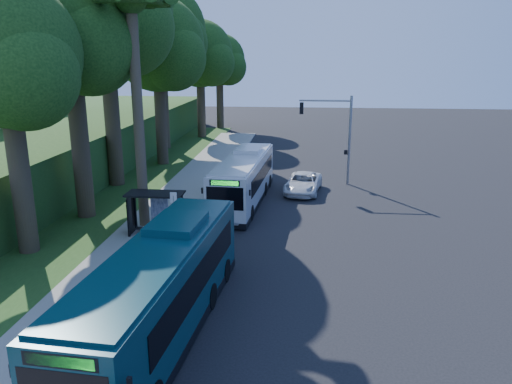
# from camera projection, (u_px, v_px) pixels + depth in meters

# --- Properties ---
(ground) EXTENTS (140.00, 140.00, 0.00)m
(ground) POSITION_uv_depth(u_px,v_px,m) (282.00, 223.00, 30.83)
(ground) COLOR black
(ground) RESTS_ON ground
(sidewalk) EXTENTS (4.50, 70.00, 0.12)m
(sidewalk) POSITION_uv_depth(u_px,v_px,m) (166.00, 218.00, 31.49)
(sidewalk) COLOR gray
(sidewalk) RESTS_ON ground
(red_curb) EXTENTS (0.25, 30.00, 0.13)m
(red_curb) POSITION_uv_depth(u_px,v_px,m) (187.00, 242.00, 27.44)
(red_curb) COLOR maroon
(red_curb) RESTS_ON ground
(grass_verge) EXTENTS (8.00, 70.00, 0.06)m
(grass_verge) POSITION_uv_depth(u_px,v_px,m) (109.00, 195.00, 36.83)
(grass_verge) COLOR #234719
(grass_verge) RESTS_ON ground
(bus_shelter) EXTENTS (3.20, 1.51, 2.55)m
(bus_shelter) POSITION_uv_depth(u_px,v_px,m) (152.00, 205.00, 28.28)
(bus_shelter) COLOR black
(bus_shelter) RESTS_ON ground
(stop_sign_pole) EXTENTS (0.35, 0.06, 3.17)m
(stop_sign_pole) POSITION_uv_depth(u_px,v_px,m) (174.00, 213.00, 25.98)
(stop_sign_pole) COLOR gray
(stop_sign_pole) RESTS_ON ground
(traffic_signal_pole) EXTENTS (4.10, 0.30, 7.00)m
(traffic_signal_pole) POSITION_uv_depth(u_px,v_px,m) (337.00, 129.00, 38.89)
(traffic_signal_pole) COLOR gray
(traffic_signal_pole) RESTS_ON ground
(palm_tree) EXTENTS (4.20, 4.20, 14.40)m
(palm_tree) POSITION_uv_depth(u_px,v_px,m) (131.00, 9.00, 26.85)
(palm_tree) COLOR #4C3F2D
(palm_tree) RESTS_ON ground
(hillside_backdrop) EXTENTS (24.00, 60.00, 8.80)m
(hillside_backdrop) POSITION_uv_depth(u_px,v_px,m) (12.00, 138.00, 47.11)
(hillside_backdrop) COLOR #234719
(hillside_backdrop) RESTS_ON ground
(tree_0) EXTENTS (8.40, 8.00, 15.70)m
(tree_0) POSITION_uv_depth(u_px,v_px,m) (71.00, 34.00, 28.98)
(tree_0) COLOR #382B1E
(tree_0) RESTS_ON ground
(tree_1) EXTENTS (10.50, 10.00, 18.26)m
(tree_1) POSITION_uv_depth(u_px,v_px,m) (106.00, 16.00, 36.33)
(tree_1) COLOR #382B1E
(tree_1) RESTS_ON ground
(tree_2) EXTENTS (8.82, 8.40, 15.12)m
(tree_2) POSITION_uv_depth(u_px,v_px,m) (158.00, 49.00, 44.47)
(tree_2) COLOR #382B1E
(tree_2) RESTS_ON ground
(tree_3) EXTENTS (10.08, 9.60, 17.28)m
(tree_3) POSITION_uv_depth(u_px,v_px,m) (161.00, 35.00, 51.93)
(tree_3) COLOR #382B1E
(tree_3) RESTS_ON ground
(tree_4) EXTENTS (8.40, 8.00, 14.14)m
(tree_4) POSITION_uv_depth(u_px,v_px,m) (201.00, 57.00, 59.98)
(tree_4) COLOR #382B1E
(tree_4) RESTS_ON ground
(tree_5) EXTENTS (7.35, 7.00, 12.86)m
(tree_5) POSITION_uv_depth(u_px,v_px,m) (220.00, 63.00, 67.77)
(tree_5) COLOR #382B1E
(tree_5) RESTS_ON ground
(tree_6) EXTENTS (7.56, 7.20, 13.74)m
(tree_6) POSITION_uv_depth(u_px,v_px,m) (7.00, 62.00, 23.67)
(tree_6) COLOR #382B1E
(tree_6) RESTS_ON ground
(white_bus) EXTENTS (3.30, 11.97, 3.53)m
(white_bus) POSITION_uv_depth(u_px,v_px,m) (244.00, 178.00, 34.69)
(white_bus) COLOR silver
(white_bus) RESTS_ON ground
(teal_bus) EXTENTS (3.71, 12.96, 3.81)m
(teal_bus) POSITION_uv_depth(u_px,v_px,m) (161.00, 288.00, 18.11)
(teal_bus) COLOR #0B333D
(teal_bus) RESTS_ON ground
(pickup) EXTENTS (3.08, 5.47, 1.44)m
(pickup) POSITION_uv_depth(u_px,v_px,m) (303.00, 183.00, 37.39)
(pickup) COLOR silver
(pickup) RESTS_ON ground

